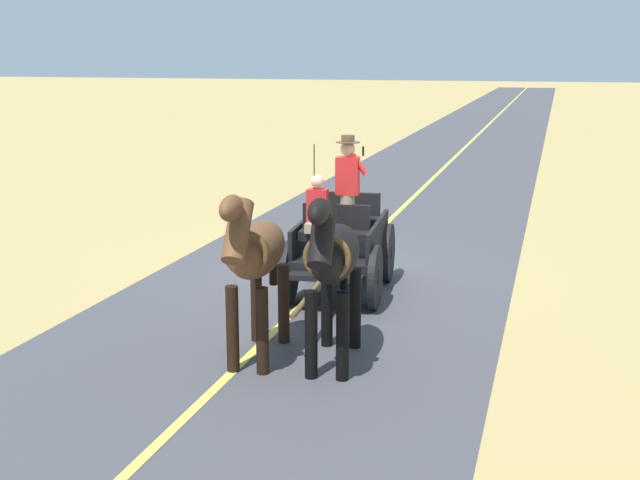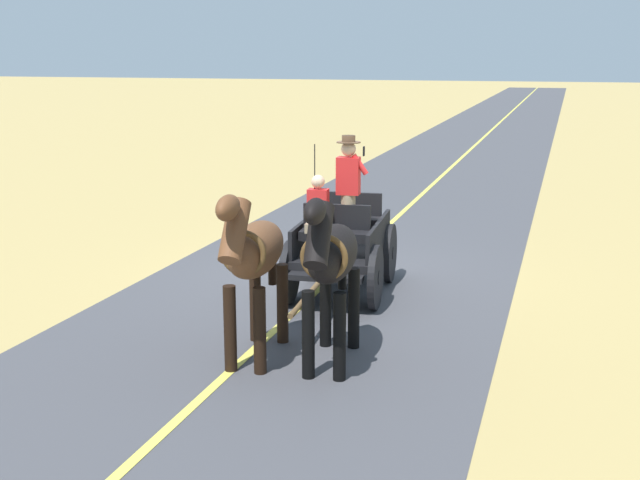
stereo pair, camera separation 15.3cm
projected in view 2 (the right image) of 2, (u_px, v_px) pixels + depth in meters
ground_plane at (332, 278)px, 13.78m from camera, size 200.00×200.00×0.00m
road_surface at (332, 278)px, 13.78m from camera, size 5.98×160.00×0.01m
road_centre_stripe at (332, 278)px, 13.78m from camera, size 0.12×160.00×0.00m
horse_drawn_carriage at (341, 243)px, 12.74m from camera, size 1.58×4.52×2.50m
horse_near_side at (331, 259)px, 9.64m from camera, size 0.72×2.14×2.21m
horse_off_side at (254, 255)px, 9.85m from camera, size 0.70×2.14×2.21m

